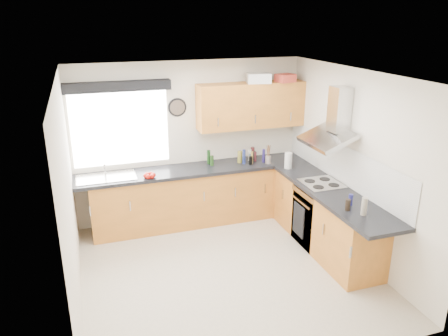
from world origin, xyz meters
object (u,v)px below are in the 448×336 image
object	(u,v)px
extractor_hood	(333,123)
washing_machine	(175,202)
oven	(319,216)
upper_cabinets	(251,105)

from	to	relation	value
extractor_hood	washing_machine	size ratio (longest dim) A/B	1.01
oven	extractor_hood	distance (m)	1.35
washing_machine	upper_cabinets	bearing A→B (deg)	-3.28
oven	upper_cabinets	world-z (taller)	upper_cabinets
oven	washing_machine	world-z (taller)	oven
oven	extractor_hood	xyz separation A→B (m)	(0.10, -0.00, 1.34)
upper_cabinets	oven	bearing A→B (deg)	-67.46
oven	extractor_hood	size ratio (longest dim) A/B	1.09
upper_cabinets	washing_machine	world-z (taller)	upper_cabinets
extractor_hood	upper_cabinets	distance (m)	1.48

